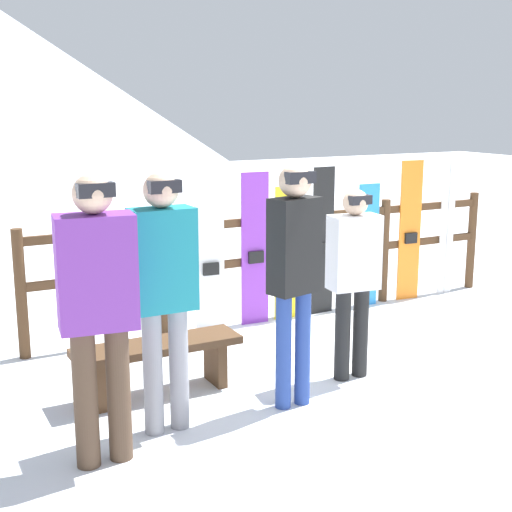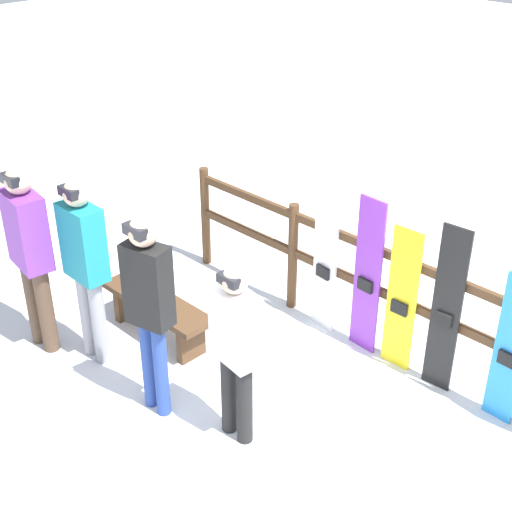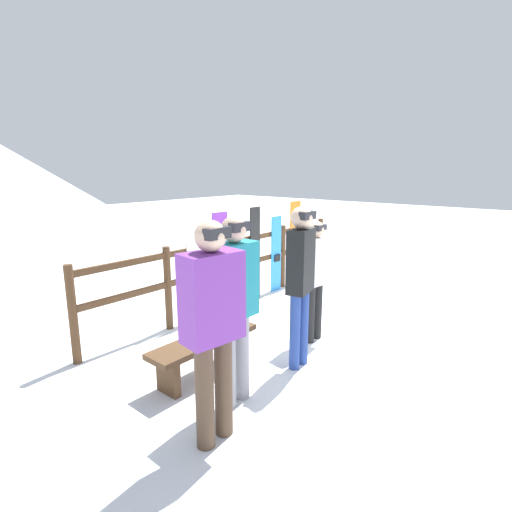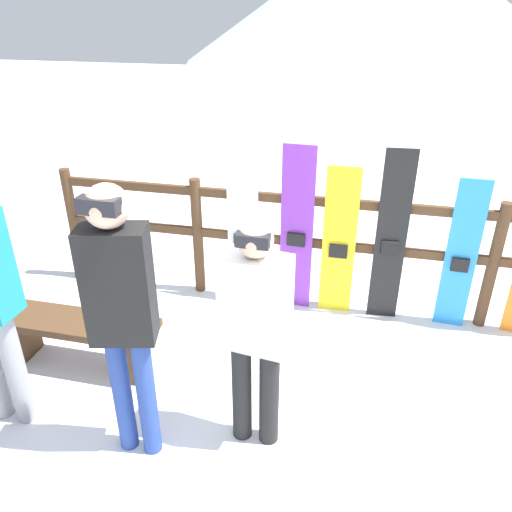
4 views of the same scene
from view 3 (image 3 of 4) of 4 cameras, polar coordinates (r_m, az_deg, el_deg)
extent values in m
plane|color=white|center=(5.66, 9.69, -10.46)|extent=(40.00, 40.00, 0.00)
cylinder|color=#4C331E|center=(4.95, -24.70, -7.67)|extent=(0.10, 0.10, 1.16)
cylinder|color=#4C331E|center=(5.58, -12.46, -4.55)|extent=(0.10, 0.10, 1.16)
cylinder|color=#4C331E|center=(6.43, -3.15, -2.01)|extent=(0.10, 0.10, 1.16)
cylinder|color=#4C331E|center=(7.42, 3.82, -0.06)|extent=(0.10, 0.10, 1.16)
cylinder|color=#4C331E|center=(8.49, 9.09, 1.42)|extent=(0.10, 0.10, 1.16)
cube|color=#4C331E|center=(6.42, -3.16, -1.50)|extent=(5.26, 0.05, 0.08)
cube|color=#4C331E|center=(6.33, -3.20, 2.06)|extent=(5.26, 0.05, 0.08)
cube|color=#4C331E|center=(4.37, -7.41, -11.89)|extent=(1.29, 0.36, 0.06)
cube|color=#4C331E|center=(4.19, -12.42, -16.46)|extent=(0.08, 0.29, 0.36)
cube|color=#4C331E|center=(4.76, -2.93, -12.43)|extent=(0.08, 0.29, 0.36)
cylinder|color=navy|center=(4.46, 5.57, -10.71)|extent=(0.12, 0.12, 0.87)
cylinder|color=navy|center=(4.59, 6.75, -10.06)|extent=(0.12, 0.12, 0.87)
cube|color=black|center=(4.28, 6.41, -0.71)|extent=(0.40, 0.28, 0.69)
sphere|color=#D8B293|center=(4.20, 6.56, 5.45)|extent=(0.24, 0.24, 0.24)
cube|color=black|center=(4.16, 7.39, 5.77)|extent=(0.21, 0.08, 0.08)
cylinder|color=gray|center=(3.80, -3.93, -15.05)|extent=(0.13, 0.13, 0.86)
cylinder|color=gray|center=(3.92, -1.97, -14.11)|extent=(0.13, 0.13, 0.86)
cube|color=teal|center=(3.58, -3.07, -3.46)|extent=(0.42, 0.24, 0.68)
sphere|color=#D8B293|center=(3.48, -3.16, 3.83)|extent=(0.23, 0.23, 0.23)
cube|color=black|center=(3.43, -2.30, 4.20)|extent=(0.21, 0.08, 0.08)
cylinder|color=#4C3828|center=(3.33, -7.35, -19.25)|extent=(0.15, 0.15, 0.88)
cylinder|color=#4C3828|center=(3.45, -4.67, -17.94)|extent=(0.15, 0.15, 0.88)
cube|color=#723399|center=(3.06, -6.31, -5.83)|extent=(0.50, 0.32, 0.70)
sphere|color=#D8B293|center=(2.95, -6.53, 2.83)|extent=(0.24, 0.24, 0.24)
cube|color=black|center=(2.89, -5.57, 3.27)|extent=(0.21, 0.08, 0.08)
cylinder|color=black|center=(5.15, 7.68, -8.21)|extent=(0.13, 0.13, 0.75)
cylinder|color=black|center=(5.30, 8.73, -7.66)|extent=(0.13, 0.13, 0.75)
cube|color=white|center=(5.03, 8.45, -0.71)|extent=(0.42, 0.27, 0.60)
sphere|color=#D8B293|center=(4.96, 8.60, 3.80)|extent=(0.20, 0.20, 0.20)
cube|color=black|center=(4.92, 9.21, 4.02)|extent=(0.18, 0.07, 0.07)
cube|color=white|center=(5.79, -8.56, -2.56)|extent=(0.29, 0.05, 1.40)
cube|color=black|center=(5.79, -8.36, -3.27)|extent=(0.16, 0.05, 0.12)
cube|color=purple|center=(6.10, -5.09, -0.98)|extent=(0.29, 0.04, 1.55)
cube|color=black|center=(6.10, -4.90, -1.72)|extent=(0.16, 0.04, 0.12)
cube|color=yellow|center=(6.38, -2.67, -1.07)|extent=(0.29, 0.03, 1.39)
cube|color=black|center=(6.38, -2.48, -1.71)|extent=(0.16, 0.03, 0.12)
cube|color=black|center=(6.68, -0.15, 0.33)|extent=(0.26, 0.04, 1.56)
cube|color=black|center=(6.68, 0.03, -0.36)|extent=(0.14, 0.04, 0.12)
cube|color=#288CE0|center=(7.15, 2.89, 0.28)|extent=(0.26, 0.03, 1.36)
cube|color=black|center=(7.14, 3.05, -0.28)|extent=(0.14, 0.03, 0.12)
cube|color=orange|center=(7.58, 5.55, 1.83)|extent=(0.28, 0.05, 1.59)
cube|color=black|center=(7.58, 5.71, 1.22)|extent=(0.15, 0.04, 0.12)
cube|color=white|center=(8.00, 7.58, 2.37)|extent=(0.09, 0.02, 1.60)
cube|color=white|center=(8.08, 7.99, 2.47)|extent=(0.09, 0.02, 1.60)
camera|label=1|loc=(2.16, 105.13, -2.37)|focal=50.00mm
camera|label=2|loc=(7.59, 46.43, 23.16)|focal=50.00mm
camera|label=4|loc=(4.76, 39.00, 14.77)|focal=35.00mm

